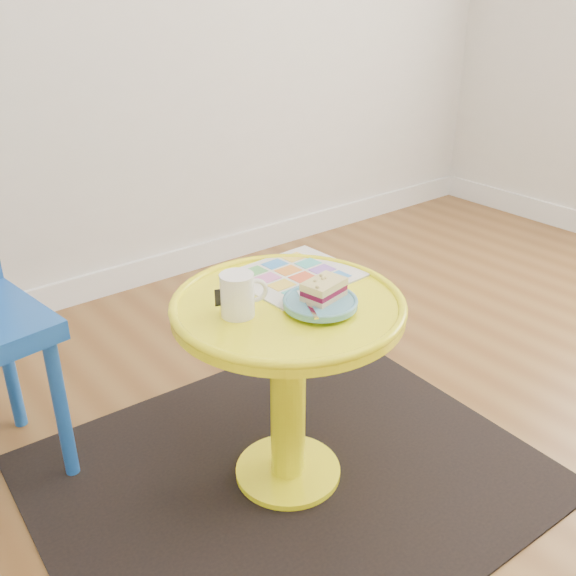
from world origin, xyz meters
TOP-DOWN VIEW (x-y plane):
  - floor at (0.00, 0.00)m, footprint 4.00×4.00m
  - room_walls at (-0.99, 0.99)m, footprint 4.00×4.00m
  - rug at (-0.42, 0.61)m, footprint 1.35×1.16m
  - side_table at (-0.42, 0.61)m, footprint 0.57×0.57m
  - newspaper at (-0.31, 0.72)m, footprint 0.32×0.28m
  - mug at (-0.55, 0.63)m, footprint 0.11×0.08m
  - plate at (-0.39, 0.54)m, footprint 0.18×0.18m
  - cake_slice at (-0.37, 0.54)m, footprint 0.11×0.09m
  - fork at (-0.42, 0.54)m, footprint 0.07×0.14m

SIDE VIEW (x-z plane):
  - floor at x=0.00m, z-range 0.00..0.00m
  - rug at x=-0.42m, z-range 0.00..0.01m
  - room_walls at x=-0.99m, z-range -1.94..2.06m
  - side_table at x=-0.42m, z-range 0.12..0.66m
  - newspaper at x=-0.31m, z-range 0.54..0.55m
  - plate at x=-0.39m, z-range 0.55..0.57m
  - fork at x=-0.42m, z-range 0.57..0.57m
  - cake_slice at x=-0.37m, z-range 0.57..0.61m
  - mug at x=-0.55m, z-range 0.55..0.65m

